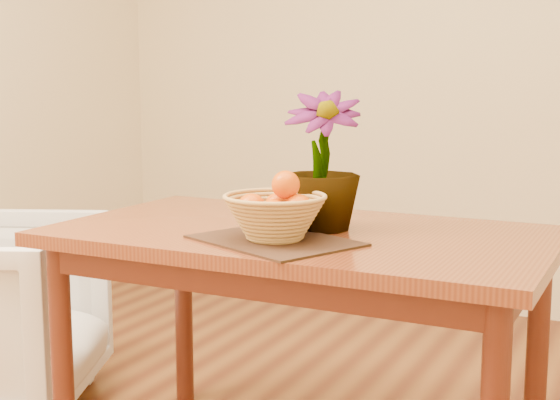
% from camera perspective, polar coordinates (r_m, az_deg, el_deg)
% --- Properties ---
extents(wall_back, '(4.00, 0.02, 2.70)m').
position_cam_1_polar(wall_back, '(4.05, 13.53, 10.97)').
color(wall_back, '#F4E4BA').
rests_on(wall_back, floor).
extents(table, '(1.40, 0.80, 0.75)m').
position_cam_1_polar(table, '(2.25, 1.54, -4.36)').
color(table, brown).
rests_on(table, floor).
extents(placemat, '(0.50, 0.44, 0.01)m').
position_cam_1_polar(placemat, '(2.06, -0.37, -2.98)').
color(placemat, '#361C13').
rests_on(placemat, table).
extents(wicker_basket, '(0.27, 0.27, 0.11)m').
position_cam_1_polar(wicker_basket, '(2.05, -0.38, -1.38)').
color(wicker_basket, tan).
rests_on(wicker_basket, placemat).
extents(orange_pile, '(0.19, 0.18, 0.13)m').
position_cam_1_polar(orange_pile, '(2.04, -0.22, -0.29)').
color(orange_pile, '#E25303').
rests_on(orange_pile, wicker_basket).
extents(potted_plant, '(0.29, 0.29, 0.39)m').
position_cam_1_polar(potted_plant, '(2.20, 3.04, 2.87)').
color(potted_plant, '#154B15').
rests_on(potted_plant, table).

